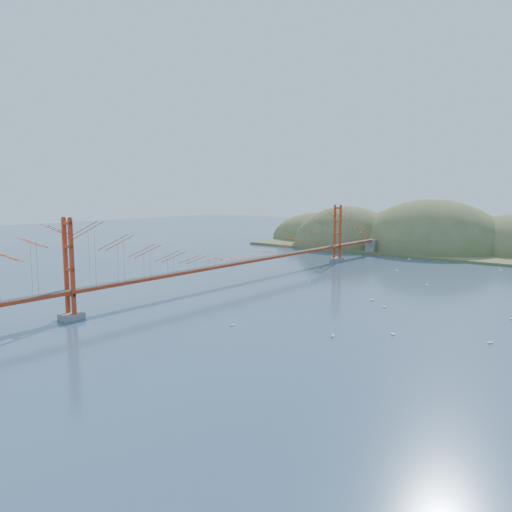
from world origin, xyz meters
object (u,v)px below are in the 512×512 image
Objects in this scene: bridge at (243,238)px; sailboat_2 at (393,333)px; sailboat_0 at (308,283)px; sailboat_1 at (385,306)px.

sailboat_2 is at bearing -22.27° from bridge.
bridge is at bearing 157.73° from sailboat_2.
sailboat_0 is at bearing 31.00° from bridge.
bridge is 137.16× the size of sailboat_1.
bridge is 26.25m from sailboat_1.
bridge reaches higher than sailboat_2.
sailboat_1 is at bearing -4.54° from bridge.
bridge reaches higher than sailboat_1.
sailboat_1 reaches higher than sailboat_2.
sailboat_0 is at bearing 155.53° from sailboat_1.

